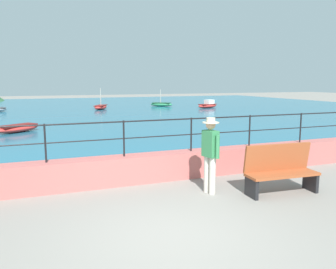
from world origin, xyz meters
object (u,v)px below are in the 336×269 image
person_walking (210,151)px  boat_5 (161,104)px  bench_far (280,169)px  boat_0 (101,107)px  boat_6 (208,105)px  boat_3 (17,128)px

person_walking → boat_5: (8.23, 25.72, -0.72)m
bench_far → boat_0: 24.78m
boat_5 → boat_6: boat_5 is taller
person_walking → boat_6: 25.02m
boat_3 → boat_0: bearing=63.2°
bench_far → boat_6: bearing=66.1°
boat_0 → boat_3: bearing=-116.8°
boat_3 → boat_6: size_ratio=0.96×
boat_3 → boat_6: bearing=33.2°
person_walking → boat_3: (-4.53, 11.61, -0.72)m
boat_5 → person_walking: bearing=-107.7°
bench_far → boat_3: bench_far is taller
boat_3 → boat_5: (12.77, 14.11, 0.00)m
boat_6 → person_walking: bearing=-117.6°
boat_3 → boat_5: 19.03m
boat_3 → boat_5: bearing=47.9°
boat_5 → boat_6: (3.36, -3.57, 0.07)m
person_walking → bench_far: bearing=-20.1°
boat_0 → boat_6: size_ratio=1.00×
bench_far → boat_6: size_ratio=0.70×
boat_3 → boat_5: size_ratio=1.01×
person_walking → boat_6: person_walking is taller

